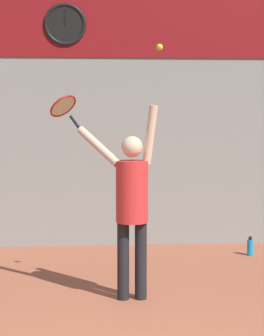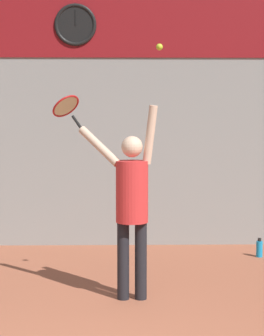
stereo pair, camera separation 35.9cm
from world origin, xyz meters
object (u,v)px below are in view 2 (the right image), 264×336
object	(u,v)px
tennis_racket	(67,107)
water_bottle	(259,249)
scoreboard_clock	(75,25)
tennis_player	(131,199)
tennis_ball	(159,47)

from	to	relation	value
tennis_racket	water_bottle	world-z (taller)	tennis_racket
scoreboard_clock	tennis_player	world-z (taller)	scoreboard_clock
tennis_player	tennis_racket	bearing A→B (deg)	146.31
scoreboard_clock	tennis_ball	size ratio (longest dim) A/B	9.03
scoreboard_clock	tennis_racket	xyz separation A→B (m)	(0.05, -2.22, -1.24)
scoreboard_clock	tennis_ball	bearing A→B (deg)	-68.78
tennis_racket	water_bottle	distance (m)	3.54
tennis_player	scoreboard_clock	bearing A→B (deg)	106.12
tennis_player	tennis_ball	distance (m)	1.63
scoreboard_clock	water_bottle	bearing A→B (deg)	-16.78
water_bottle	tennis_racket	bearing A→B (deg)	-150.96
tennis_ball	tennis_player	bearing A→B (deg)	168.32
scoreboard_clock	tennis_racket	distance (m)	2.54
tennis_player	tennis_ball	bearing A→B (deg)	-11.68
scoreboard_clock	tennis_racket	size ratio (longest dim) A/B	1.48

